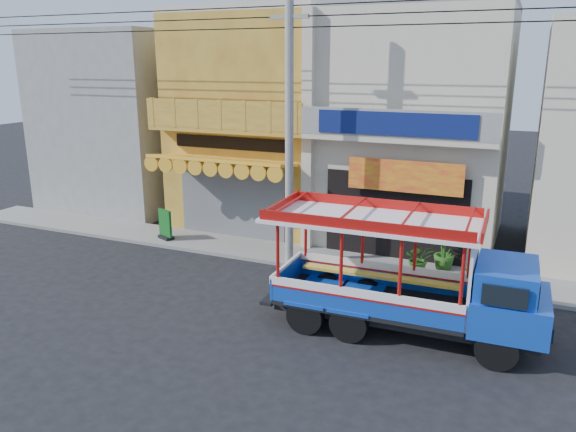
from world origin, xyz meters
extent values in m
plane|color=black|center=(0.00, 0.00, 0.00)|extent=(90.00, 90.00, 0.00)
cube|color=slate|center=(0.00, 4.00, 0.06)|extent=(30.00, 2.00, 0.12)
cube|color=#AA7425|center=(-4.00, 8.00, 4.00)|extent=(6.00, 6.00, 8.00)
cube|color=#595B5E|center=(-4.00, 4.98, 1.40)|extent=(4.20, 0.10, 2.60)
cube|color=#F0A61C|center=(-4.00, 4.25, 3.05)|extent=(5.20, 1.50, 0.31)
cube|color=#AA7425|center=(-4.00, 4.65, 4.05)|extent=(6.00, 0.70, 0.18)
cube|color=#AA7425|center=(-4.00, 4.35, 4.60)|extent=(6.00, 0.12, 0.95)
cube|color=black|center=(-4.00, 4.97, 3.55)|extent=(4.50, 0.04, 0.45)
cube|color=beige|center=(-4.00, 8.00, 8.12)|extent=(6.00, 6.00, 0.24)
cube|color=beige|center=(2.00, 8.00, 4.00)|extent=(6.00, 6.00, 8.00)
cube|color=black|center=(2.00, 4.98, 1.50)|extent=(4.60, 0.12, 2.80)
cube|color=yellow|center=(2.30, 4.70, 2.90)|extent=(3.60, 0.05, 1.00)
cube|color=beige|center=(2.00, 4.65, 4.05)|extent=(6.00, 0.70, 0.18)
cube|color=gray|center=(2.00, 4.35, 4.55)|extent=(6.00, 0.12, 0.85)
cube|color=navy|center=(2.00, 4.28, 4.55)|extent=(4.80, 0.06, 0.70)
cube|color=gray|center=(2.00, 8.00, 8.12)|extent=(6.00, 6.00, 0.24)
cube|color=beige|center=(-1.00, 4.85, 4.00)|extent=(0.35, 0.30, 8.00)
cube|color=gray|center=(-11.00, 8.00, 3.80)|extent=(6.00, 6.00, 7.60)
cylinder|color=gray|center=(-1.00, 3.30, 4.50)|extent=(0.26, 0.26, 9.00)
cube|color=gray|center=(-1.00, 3.30, 7.60)|extent=(1.20, 0.12, 0.12)
cylinder|color=black|center=(0.00, 3.30, 7.30)|extent=(28.00, 0.04, 0.04)
cylinder|color=black|center=(0.00, 3.30, 7.60)|extent=(28.00, 0.04, 0.04)
cylinder|color=black|center=(0.00, 3.30, 7.90)|extent=(28.00, 0.04, 0.04)
cylinder|color=black|center=(5.59, -0.86, 0.45)|extent=(0.91, 0.27, 0.90)
cylinder|color=black|center=(5.55, 0.86, 0.45)|extent=(0.91, 0.27, 0.90)
cylinder|color=black|center=(2.34, -0.92, 0.45)|extent=(0.91, 0.27, 0.90)
cylinder|color=black|center=(2.30, 0.79, 0.45)|extent=(0.91, 0.27, 0.90)
cylinder|color=black|center=(1.25, -0.95, 0.45)|extent=(0.91, 0.27, 0.90)
cylinder|color=black|center=(1.22, 0.77, 0.45)|extent=(0.91, 0.27, 0.90)
cube|color=black|center=(3.40, -0.04, 0.54)|extent=(6.10, 1.61, 0.25)
cube|color=blue|center=(5.75, 0.00, 1.04)|extent=(1.67, 2.02, 0.81)
cube|color=blue|center=(5.62, 0.00, 1.76)|extent=(1.30, 1.85, 0.68)
cube|color=black|center=(6.25, 0.01, 1.72)|extent=(0.09, 1.59, 0.50)
cube|color=black|center=(2.66, -0.06, 0.72)|extent=(4.51, 2.08, 0.11)
cube|color=blue|center=(2.68, -1.02, 1.04)|extent=(4.47, 0.16, 0.54)
cube|color=white|center=(2.68, -1.02, 1.28)|extent=(4.48, 0.17, 0.20)
cube|color=blue|center=(2.64, 0.90, 1.04)|extent=(4.47, 0.16, 0.54)
cube|color=white|center=(2.64, 0.90, 1.28)|extent=(4.48, 0.17, 0.20)
cylinder|color=#AB110D|center=(0.57, -1.04, 2.03)|extent=(0.08, 0.08, 1.45)
cylinder|color=#AB110D|center=(0.54, 0.84, 2.03)|extent=(0.08, 0.08, 1.45)
cube|color=white|center=(4.91, -0.01, 1.74)|extent=(0.11, 1.83, 2.03)
cube|color=white|center=(2.57, -0.06, 2.76)|extent=(5.06, 2.31, 0.09)
cube|color=#AB110D|center=(2.57, -0.06, 2.92)|extent=(4.88, 2.22, 0.24)
cube|color=black|center=(-6.03, 3.63, 0.17)|extent=(0.68, 0.53, 0.11)
cube|color=#0E4F17|center=(-6.03, 3.63, 0.72)|extent=(0.69, 0.35, 0.98)
imported|color=#255317|center=(3.06, 3.83, 0.59)|extent=(1.03, 0.96, 0.94)
imported|color=#255317|center=(4.58, 4.08, 0.54)|extent=(0.50, 0.56, 0.85)
imported|color=#255317|center=(3.70, 4.51, 0.69)|extent=(0.85, 0.85, 1.14)
camera|label=1|loc=(5.78, -12.45, 6.37)|focal=35.00mm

